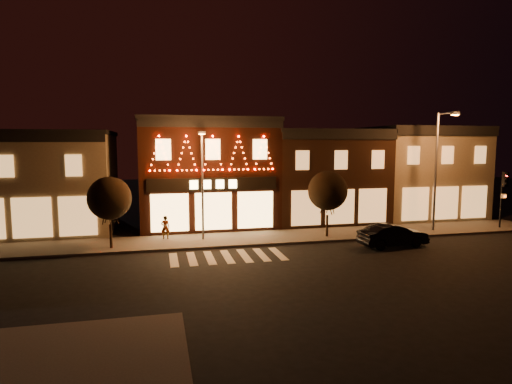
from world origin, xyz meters
name	(u,v)px	position (x,y,z in m)	size (l,w,h in m)	color
ground	(241,278)	(0.00, 0.00, 0.00)	(120.00, 120.00, 0.00)	black
sidewalk_far	(247,239)	(2.00, 8.00, 0.07)	(44.00, 4.00, 0.15)	#47423D
sidewalk_near	(61,375)	(-6.50, -7.50, 0.07)	(7.00, 7.00, 0.15)	#47423D
building_left	(25,182)	(-13.00, 13.99, 3.66)	(12.20, 8.28, 7.30)	#716550
building_pulp	(207,172)	(0.00, 13.98, 4.16)	(10.20, 8.34, 8.30)	black
building_right_a	(320,175)	(9.50, 13.99, 3.76)	(9.20, 8.28, 7.50)	#331D12
building_right_b	(417,172)	(18.50, 13.99, 3.91)	(9.20, 8.28, 7.80)	#716550
traffic_signal_far	(504,188)	(21.16, 7.00, 3.13)	(0.32, 0.47, 4.18)	black
streetlamp_mid	(202,177)	(-0.94, 8.01, 4.28)	(0.46, 1.62, 7.04)	#59595E
streetlamp_right	(438,162)	(15.73, 7.22, 5.10)	(0.54, 1.93, 8.43)	#59595E
tree_left	(109,198)	(-6.58, 7.05, 3.16)	(2.57, 2.57, 4.30)	black
tree_right	(328,191)	(7.35, 7.20, 3.26)	(2.66, 2.66, 4.44)	black
dark_sedan	(393,235)	(10.47, 4.11, 0.72)	(1.52, 4.35, 1.43)	black
pedestrian	(165,227)	(-3.34, 8.79, 0.92)	(0.56, 0.37, 1.55)	gray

